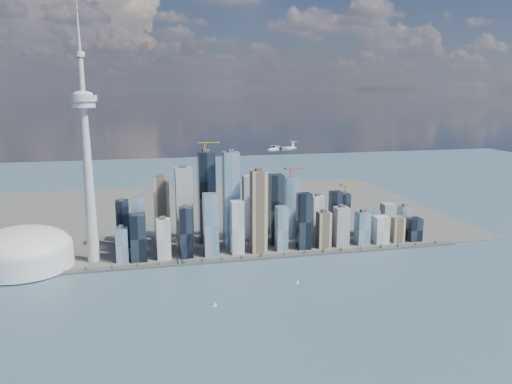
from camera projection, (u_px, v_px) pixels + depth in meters
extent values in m
plane|color=#385163|center=(259.00, 308.00, 868.61)|extent=(4000.00, 4000.00, 0.00)
cube|color=#383838|center=(233.00, 260.00, 1106.83)|extent=(1100.00, 22.00, 4.00)
cube|color=#4C4C47|center=(207.00, 212.00, 1536.45)|extent=(1400.00, 900.00, 3.00)
cylinder|color=#3F2D1E|center=(0.00, 276.00, 1001.42)|extent=(1.00, 1.00, 2.40)
cylinder|color=#3F2D1E|center=(46.00, 273.00, 1020.47)|extent=(1.00, 1.00, 2.40)
cone|color=#17411B|center=(45.00, 271.00, 1019.74)|extent=(7.20, 7.20, 8.00)
cylinder|color=#3F2D1E|center=(90.00, 269.00, 1039.52)|extent=(1.00, 1.00, 2.40)
cone|color=#17411B|center=(90.00, 268.00, 1038.79)|extent=(7.20, 7.20, 8.00)
cylinder|color=#3F2D1E|center=(133.00, 266.00, 1058.57)|extent=(1.00, 1.00, 2.40)
cone|color=#17411B|center=(133.00, 264.00, 1057.84)|extent=(7.20, 7.20, 8.00)
cylinder|color=#3F2D1E|center=(174.00, 263.00, 1077.61)|extent=(1.00, 1.00, 2.40)
cone|color=#17411B|center=(174.00, 261.00, 1076.89)|extent=(7.20, 7.20, 8.00)
cylinder|color=#3F2D1E|center=(214.00, 260.00, 1096.66)|extent=(1.00, 1.00, 2.40)
cone|color=#17411B|center=(214.00, 258.00, 1095.93)|extent=(7.20, 7.20, 8.00)
cylinder|color=#3F2D1E|center=(252.00, 257.00, 1115.71)|extent=(1.00, 1.00, 2.40)
cone|color=#17411B|center=(252.00, 255.00, 1114.98)|extent=(7.20, 7.20, 8.00)
cylinder|color=#3F2D1E|center=(289.00, 254.00, 1134.76)|extent=(1.00, 1.00, 2.40)
cone|color=#17411B|center=(289.00, 253.00, 1134.03)|extent=(7.20, 7.20, 8.00)
cylinder|color=#3F2D1E|center=(325.00, 251.00, 1153.80)|extent=(1.00, 1.00, 2.40)
cone|color=#17411B|center=(325.00, 250.00, 1153.08)|extent=(7.20, 7.20, 8.00)
cylinder|color=#3F2D1E|center=(360.00, 249.00, 1172.85)|extent=(1.00, 1.00, 2.40)
cone|color=#17411B|center=(360.00, 247.00, 1172.13)|extent=(7.20, 7.20, 8.00)
cylinder|color=#3F2D1E|center=(393.00, 246.00, 1191.90)|extent=(1.00, 1.00, 2.40)
cone|color=#17411B|center=(393.00, 245.00, 1191.17)|extent=(7.20, 7.20, 8.00)
cylinder|color=#3F2D1E|center=(426.00, 244.00, 1210.95)|extent=(1.00, 1.00, 2.40)
cone|color=#17411B|center=(426.00, 242.00, 1210.22)|extent=(7.20, 7.20, 8.00)
cube|color=black|center=(140.00, 237.00, 1090.30)|extent=(34.00, 34.00, 104.64)
cube|color=#6A92A0|center=(139.00, 225.00, 1135.15)|extent=(30.00, 30.00, 133.18)
cube|color=beige|center=(163.00, 239.00, 1102.73)|extent=(30.00, 30.00, 90.37)
cube|color=tan|center=(160.00, 211.00, 1195.28)|extent=(36.00, 36.00, 166.48)
cube|color=gray|center=(185.00, 210.00, 1151.99)|extent=(38.00, 38.00, 195.02)
cube|color=black|center=(188.00, 232.00, 1112.42)|extent=(28.00, 28.00, 114.16)
cube|color=#6A92A0|center=(212.00, 225.00, 1121.63)|extent=(32.00, 32.00, 142.70)
cube|color=black|center=(206.00, 198.00, 1213.70)|extent=(40.00, 40.00, 223.56)
cube|color=#6A92A0|center=(232.00, 200.00, 1172.81)|extent=(36.00, 36.00, 228.32)
cube|color=beige|center=(236.00, 227.00, 1135.64)|extent=(28.00, 28.00, 123.67)
cube|color=tan|center=(259.00, 212.00, 1141.01)|extent=(34.00, 34.00, 190.26)
cube|color=gray|center=(250.00, 207.00, 1244.11)|extent=(30.00, 30.00, 161.72)
cube|color=black|center=(277.00, 210.00, 1202.74)|extent=(32.00, 32.00, 171.24)
cube|color=#6A92A0|center=(282.00, 228.00, 1161.73)|extent=(26.00, 26.00, 104.64)
cube|color=black|center=(303.00, 221.00, 1169.84)|extent=(30.00, 30.00, 133.18)
cube|color=#6A92A0|center=(290.00, 207.00, 1268.15)|extent=(34.00, 34.00, 152.21)
cube|color=beige|center=(316.00, 219.00, 1230.48)|extent=(28.00, 28.00, 114.16)
cube|color=tan|center=(323.00, 230.00, 1185.63)|extent=(30.00, 30.00, 85.62)
cube|color=gray|center=(343.00, 226.00, 1195.66)|extent=(32.00, 32.00, 95.13)
cube|color=black|center=(335.00, 216.00, 1240.51)|extent=(26.00, 26.00, 123.67)
cube|color=#6A92A0|center=(362.00, 228.00, 1208.09)|extent=(30.00, 30.00, 80.86)
cube|color=black|center=(345.00, 213.00, 1305.91)|extent=(28.00, 28.00, 104.64)
cube|color=#6A92A0|center=(371.00, 223.00, 1267.76)|extent=(30.00, 30.00, 71.35)
cube|color=beige|center=(380.00, 230.00, 1220.51)|extent=(34.00, 34.00, 66.59)
cube|color=tan|center=(397.00, 229.00, 1230.88)|extent=(28.00, 28.00, 61.84)
cube|color=gray|center=(388.00, 220.00, 1276.21)|extent=(30.00, 30.00, 85.62)
cube|color=black|center=(414.00, 229.00, 1241.25)|extent=(32.00, 32.00, 57.08)
cube|color=#6A92A0|center=(404.00, 220.00, 1287.06)|extent=(26.00, 26.00, 76.11)
cube|color=black|center=(122.00, 224.00, 1180.77)|extent=(30.00, 30.00, 114.16)
cube|color=#6A92A0|center=(121.00, 245.00, 1084.39)|extent=(26.00, 26.00, 76.11)
cube|color=#C38917|center=(205.00, 147.00, 1188.95)|extent=(3.00, 3.00, 22.00)
cube|color=#C38917|center=(208.00, 143.00, 1188.54)|extent=(55.00, 2.20, 2.20)
cube|color=#383838|center=(198.00, 142.00, 1182.70)|extent=(6.00, 4.00, 4.00)
cube|color=#C43D1C|center=(291.00, 173.00, 1250.59)|extent=(3.00, 3.00, 22.00)
cube|color=#C43D1C|center=(293.00, 169.00, 1249.95)|extent=(48.00, 2.20, 2.20)
cube|color=#383838|center=(285.00, 168.00, 1244.80)|extent=(6.00, 4.00, 4.00)
cube|color=#C38917|center=(346.00, 189.00, 1293.14)|extent=(3.00, 3.00, 22.00)
cube|color=#C38917|center=(348.00, 185.00, 1292.41)|extent=(45.00, 2.20, 2.20)
cube|color=#383838|center=(341.00, 185.00, 1287.56)|extent=(6.00, 4.00, 4.00)
cone|color=#9E9F9A|center=(89.00, 185.00, 1063.69)|extent=(26.00, 26.00, 340.00)
cylinder|color=#BCBCBC|center=(83.00, 104.00, 1029.42)|extent=(48.00, 48.00, 14.00)
cylinder|color=#9E9F9A|center=(83.00, 98.00, 1027.00)|extent=(56.00, 56.00, 12.00)
ellipsoid|color=#BCBCBC|center=(83.00, 94.00, 1025.38)|extent=(40.00, 40.00, 14.00)
cylinder|color=#9E9F9A|center=(81.00, 74.00, 1017.32)|extent=(11.00, 11.00, 80.00)
cylinder|color=#BCBCBC|center=(80.00, 54.00, 1009.26)|extent=(18.00, 18.00, 10.00)
cone|color=silver|center=(78.00, 24.00, 997.56)|extent=(7.00, 7.00, 105.00)
cylinder|color=#BCBCBC|center=(24.00, 257.00, 1053.21)|extent=(200.00, 200.00, 44.00)
ellipsoid|color=#BCBCBC|center=(23.00, 247.00, 1048.78)|extent=(200.00, 200.00, 84.00)
cylinder|color=silver|center=(281.00, 149.00, 968.63)|extent=(56.63, 25.50, 7.07)
cone|color=silver|center=(268.00, 150.00, 953.11)|extent=(9.63, 9.22, 7.07)
cone|color=silver|center=(294.00, 148.00, 984.73)|extent=(12.76, 10.30, 7.07)
cube|color=silver|center=(280.00, 147.00, 966.73)|extent=(28.62, 61.39, 1.11)
cylinder|color=silver|center=(284.00, 149.00, 956.99)|extent=(12.79, 7.74, 3.98)
cylinder|color=silver|center=(277.00, 147.00, 977.17)|extent=(12.79, 7.74, 3.98)
cylinder|color=#3F3F3F|center=(281.00, 149.00, 953.54)|extent=(3.21, 8.46, 8.84)
cylinder|color=#3F3F3F|center=(274.00, 148.00, 973.72)|extent=(3.21, 8.46, 8.84)
cube|color=silver|center=(293.00, 145.00, 981.58)|extent=(6.14, 2.86, 12.16)
cube|color=silver|center=(293.00, 141.00, 980.33)|extent=(11.11, 20.39, 0.77)
cube|color=white|center=(215.00, 306.00, 872.64)|extent=(6.10, 1.93, 0.81)
cylinder|color=#999999|center=(215.00, 304.00, 871.70)|extent=(0.24, 0.24, 9.10)
cube|color=white|center=(297.00, 283.00, 975.58)|extent=(5.32, 3.43, 0.68)
cylinder|color=#999999|center=(297.00, 282.00, 974.79)|extent=(0.21, 0.21, 7.69)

